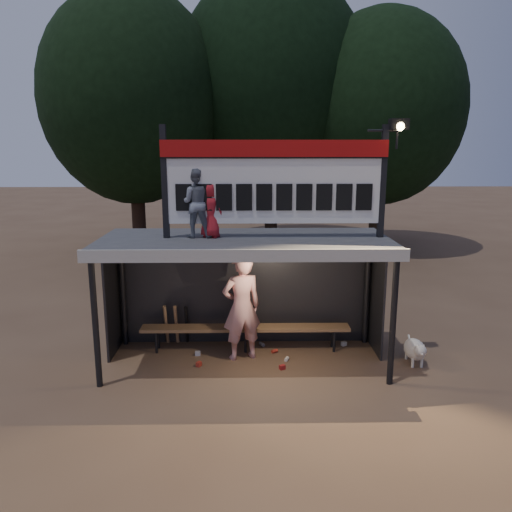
% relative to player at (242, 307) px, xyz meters
% --- Properties ---
extents(ground, '(80.00, 80.00, 0.00)m').
position_rel_player_xyz_m(ground, '(0.07, -0.18, -0.99)').
color(ground, brown).
rests_on(ground, ground).
extents(player, '(0.84, 0.68, 1.99)m').
position_rel_player_xyz_m(player, '(0.00, 0.00, 0.00)').
color(player, white).
rests_on(player, ground).
extents(child_a, '(0.59, 0.46, 1.19)m').
position_rel_player_xyz_m(child_a, '(-0.77, -0.14, 1.92)').
color(child_a, slate).
rests_on(child_a, dugout_shelter).
extents(child_b, '(0.54, 0.46, 0.94)m').
position_rel_player_xyz_m(child_b, '(-0.52, -0.15, 1.80)').
color(child_b, '#A91A21').
rests_on(child_b, dugout_shelter).
extents(dugout_shelter, '(5.10, 2.08, 2.32)m').
position_rel_player_xyz_m(dugout_shelter, '(0.07, 0.07, 0.85)').
color(dugout_shelter, '#3F3F41').
rests_on(dugout_shelter, ground).
extents(scoreboard_assembly, '(4.10, 0.27, 1.99)m').
position_rel_player_xyz_m(scoreboard_assembly, '(0.63, -0.19, 2.33)').
color(scoreboard_assembly, black).
rests_on(scoreboard_assembly, dugout_shelter).
extents(bench, '(4.00, 0.35, 0.48)m').
position_rel_player_xyz_m(bench, '(0.07, 0.37, -0.56)').
color(bench, olive).
rests_on(bench, ground).
extents(tree_left, '(6.46, 6.46, 9.27)m').
position_rel_player_xyz_m(tree_left, '(-3.93, 9.82, 4.52)').
color(tree_left, '#311E16').
rests_on(tree_left, ground).
extents(tree_mid, '(7.22, 7.22, 10.36)m').
position_rel_player_xyz_m(tree_mid, '(1.07, 11.32, 5.17)').
color(tree_mid, black).
rests_on(tree_mid, ground).
extents(tree_right, '(6.08, 6.08, 8.72)m').
position_rel_player_xyz_m(tree_right, '(5.07, 10.32, 4.19)').
color(tree_right, black).
rests_on(tree_right, ground).
extents(dog, '(0.36, 0.81, 0.49)m').
position_rel_player_xyz_m(dog, '(3.13, -0.32, -0.72)').
color(dog, beige).
rests_on(dog, ground).
extents(bats, '(0.48, 0.33, 0.84)m').
position_rel_player_xyz_m(bats, '(-1.30, 0.64, -0.56)').
color(bats, '#986D47').
rests_on(bats, ground).
extents(litter, '(2.96, 1.19, 0.08)m').
position_rel_player_xyz_m(litter, '(0.42, 0.06, -0.96)').
color(litter, '#A82A1C').
rests_on(litter, ground).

